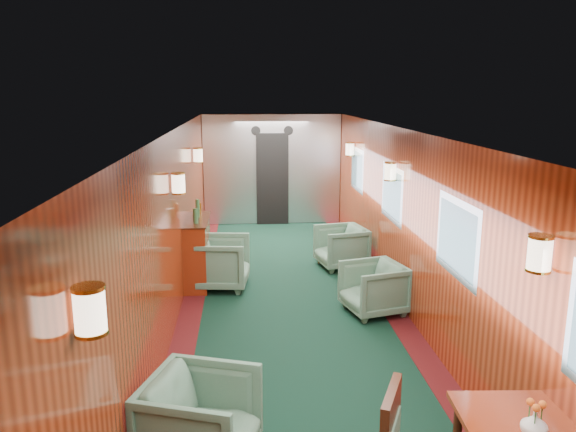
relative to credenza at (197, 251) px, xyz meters
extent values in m
plane|color=black|center=(1.34, -2.00, -0.52)|extent=(12.00, 12.00, 0.00)
cube|color=white|center=(1.34, -2.00, 1.83)|extent=(3.00, 12.00, 0.10)
cube|color=white|center=(1.34, -2.00, 1.84)|extent=(1.20, 12.00, 0.06)
cube|color=maroon|center=(1.34, 4.00, 0.68)|extent=(3.00, 0.10, 2.40)
cube|color=maroon|center=(-0.16, -2.00, 0.68)|extent=(0.10, 12.00, 2.40)
cube|color=maroon|center=(2.84, -2.00, 0.68)|extent=(0.10, 12.00, 2.40)
cube|color=#3E0C0E|center=(-0.01, -2.00, -0.51)|extent=(0.30, 12.00, 0.01)
cube|color=#3E0C0E|center=(2.69, -2.00, -0.51)|extent=(0.30, 12.00, 0.01)
cube|color=silver|center=(1.34, 3.92, 0.68)|extent=(2.98, 0.12, 2.38)
cube|color=black|center=(1.34, 3.84, 0.48)|extent=(0.70, 0.06, 2.00)
cylinder|color=black|center=(0.99, 3.85, 1.53)|extent=(0.20, 0.04, 0.20)
cylinder|color=black|center=(1.69, 3.85, 1.53)|extent=(0.20, 0.04, 0.20)
cube|color=silver|center=(2.83, -3.00, 0.93)|extent=(0.02, 1.10, 0.80)
cube|color=#3F595F|center=(2.82, -3.00, 0.93)|extent=(0.01, 0.96, 0.66)
cube|color=silver|center=(2.83, -0.50, 0.93)|extent=(0.02, 1.10, 0.80)
cube|color=#3F595F|center=(2.82, -0.50, 0.93)|extent=(0.01, 0.96, 0.66)
cube|color=silver|center=(2.83, 2.00, 0.93)|extent=(0.02, 1.10, 0.80)
cube|color=#3F595F|center=(2.82, 2.00, 0.93)|extent=(0.01, 0.96, 0.66)
cylinder|color=#FFEBC6|center=(-0.06, -5.50, 1.28)|extent=(0.16, 0.16, 0.24)
cylinder|color=#B39832|center=(-0.06, -5.50, 1.16)|extent=(0.17, 0.17, 0.02)
cylinder|color=#FFEBC6|center=(2.74, -4.70, 1.28)|extent=(0.16, 0.16, 0.24)
cylinder|color=#B39832|center=(2.74, -4.70, 1.16)|extent=(0.17, 0.17, 0.02)
cylinder|color=#FFEBC6|center=(-0.06, -1.50, 1.28)|extent=(0.16, 0.16, 0.24)
cylinder|color=#B39832|center=(-0.06, -1.50, 1.16)|extent=(0.17, 0.17, 0.02)
cylinder|color=#FFEBC6|center=(2.74, -0.70, 1.28)|extent=(0.16, 0.16, 0.24)
cylinder|color=#B39832|center=(2.74, -0.70, 1.16)|extent=(0.17, 0.17, 0.02)
cylinder|color=#FFEBC6|center=(-0.06, 1.50, 1.28)|extent=(0.16, 0.16, 0.24)
cylinder|color=#B39832|center=(-0.06, 1.50, 1.16)|extent=(0.17, 0.17, 0.02)
cylinder|color=#FFEBC6|center=(2.74, 2.30, 1.28)|extent=(0.16, 0.16, 0.24)
cylinder|color=#B39832|center=(2.74, 2.30, 1.16)|extent=(0.17, 0.17, 0.02)
cube|color=maroon|center=(0.00, 0.00, -0.02)|extent=(0.33, 1.11, 1.00)
cube|color=#33170B|center=(0.01, 0.00, 0.49)|extent=(0.35, 1.13, 0.02)
cylinder|color=#28502C|center=(0.02, -0.28, 0.61)|extent=(0.07, 0.07, 0.22)
cylinder|color=#28502C|center=(0.02, 0.11, 0.64)|extent=(0.06, 0.06, 0.28)
cylinder|color=#B39832|center=(0.02, 0.33, 0.59)|extent=(0.08, 0.08, 0.18)
imported|color=silver|center=(2.50, -5.27, 0.35)|extent=(0.17, 0.17, 0.17)
imported|color=#1F4A3A|center=(0.36, -4.30, -0.14)|extent=(1.02, 1.01, 0.74)
imported|color=#1F4A3A|center=(0.35, -0.18, -0.13)|extent=(0.93, 0.91, 0.77)
imported|color=#1F4A3A|center=(2.41, -1.34, -0.18)|extent=(0.91, 0.89, 0.68)
imported|color=#1F4A3A|center=(2.32, 0.65, -0.17)|extent=(0.90, 0.88, 0.69)
camera|label=1|loc=(0.73, -8.24, 2.37)|focal=35.00mm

